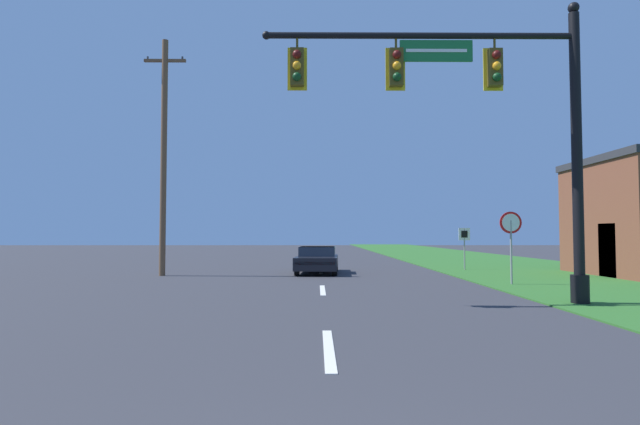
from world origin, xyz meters
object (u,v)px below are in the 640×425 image
object	(u,v)px
route_sign_post	(464,239)
utility_pole_near	(164,153)
stop_sign	(511,231)
signal_mast	(491,117)
car_ahead	(317,260)

from	to	relation	value
route_sign_post	utility_pole_near	size ratio (longest dim) A/B	0.20
stop_sign	utility_pole_near	size ratio (longest dim) A/B	0.25
signal_mast	route_sign_post	size ratio (longest dim) A/B	4.04
route_sign_post	signal_mast	bearing A→B (deg)	-103.25
car_ahead	signal_mast	bearing A→B (deg)	-66.84
car_ahead	stop_sign	distance (m)	8.78
stop_sign	route_sign_post	distance (m)	7.18
stop_sign	utility_pole_near	distance (m)	14.31
utility_pole_near	stop_sign	bearing A→B (deg)	-17.02
car_ahead	stop_sign	bearing A→B (deg)	-39.62
route_sign_post	utility_pole_near	xyz separation A→B (m)	(-13.80, -3.08, 3.72)
stop_sign	utility_pole_near	world-z (taller)	utility_pole_near
stop_sign	utility_pole_near	xyz separation A→B (m)	(-13.30, 4.07, 3.38)
stop_sign	route_sign_post	world-z (taller)	stop_sign
car_ahead	stop_sign	world-z (taller)	stop_sign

